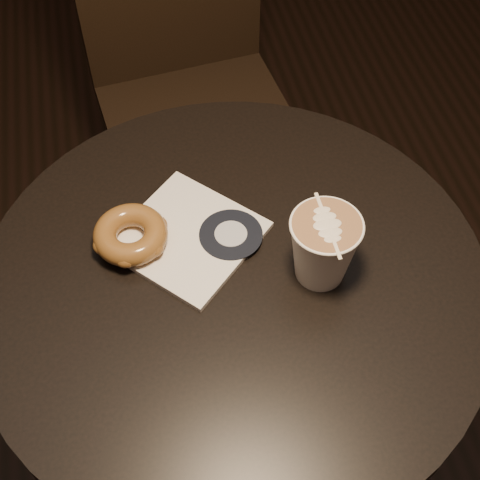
{
  "coord_description": "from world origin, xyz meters",
  "views": [
    {
      "loc": [
        -0.1,
        -0.5,
        1.5
      ],
      "look_at": [
        0.01,
        0.03,
        0.79
      ],
      "focal_mm": 50.0,
      "sensor_mm": 36.0,
      "label": 1
    }
  ],
  "objects_px": {
    "pastry_bag": "(188,237)",
    "chair": "(184,55)",
    "doughnut": "(130,235)",
    "cafe_table": "(235,344)",
    "latte_cup": "(323,249)"
  },
  "relations": [
    {
      "from": "cafe_table",
      "to": "chair",
      "type": "height_order",
      "value": "chair"
    },
    {
      "from": "pastry_bag",
      "to": "latte_cup",
      "type": "relative_size",
      "value": 1.67
    },
    {
      "from": "doughnut",
      "to": "latte_cup",
      "type": "height_order",
      "value": "latte_cup"
    },
    {
      "from": "pastry_bag",
      "to": "latte_cup",
      "type": "height_order",
      "value": "latte_cup"
    },
    {
      "from": "doughnut",
      "to": "chair",
      "type": "bearing_deg",
      "value": 75.57
    },
    {
      "from": "pastry_bag",
      "to": "doughnut",
      "type": "xyz_separation_m",
      "value": [
        -0.08,
        0.0,
        0.02
      ]
    },
    {
      "from": "pastry_bag",
      "to": "chair",
      "type": "bearing_deg",
      "value": 38.92
    },
    {
      "from": "cafe_table",
      "to": "pastry_bag",
      "type": "distance_m",
      "value": 0.22
    },
    {
      "from": "doughnut",
      "to": "cafe_table",
      "type": "bearing_deg",
      "value": -31.2
    },
    {
      "from": "cafe_table",
      "to": "pastry_bag",
      "type": "xyz_separation_m",
      "value": [
        -0.05,
        0.07,
        0.2
      ]
    },
    {
      "from": "cafe_table",
      "to": "chair",
      "type": "bearing_deg",
      "value": 87.25
    },
    {
      "from": "cafe_table",
      "to": "doughnut",
      "type": "bearing_deg",
      "value": 148.8
    },
    {
      "from": "cafe_table",
      "to": "latte_cup",
      "type": "height_order",
      "value": "latte_cup"
    },
    {
      "from": "chair",
      "to": "pastry_bag",
      "type": "relative_size",
      "value": 5.85
    },
    {
      "from": "pastry_bag",
      "to": "doughnut",
      "type": "relative_size",
      "value": 1.69
    }
  ]
}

